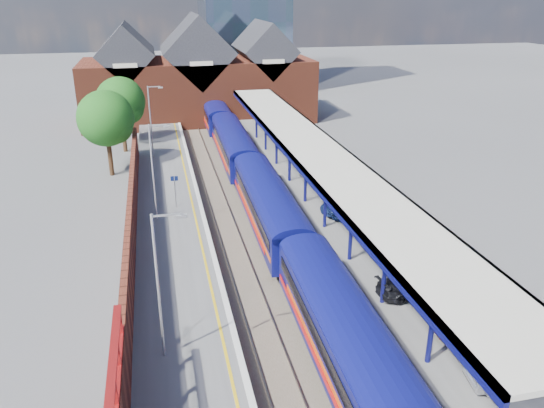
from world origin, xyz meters
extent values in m
plane|color=#5B5B5E|center=(0.00, 30.00, 0.00)|extent=(240.00, 240.00, 0.00)
cube|color=#473D33|center=(0.00, 20.00, 0.03)|extent=(6.00, 76.00, 0.06)
cube|color=slate|center=(-2.22, 20.00, 0.12)|extent=(0.07, 76.00, 0.14)
cube|color=slate|center=(-0.78, 20.00, 0.12)|extent=(0.07, 76.00, 0.14)
cube|color=slate|center=(0.78, 20.00, 0.12)|extent=(0.07, 76.00, 0.14)
cube|color=slate|center=(2.22, 20.00, 0.12)|extent=(0.07, 76.00, 0.14)
cube|color=#565659|center=(-5.50, 20.00, 0.50)|extent=(5.00, 76.00, 1.00)
cube|color=#565659|center=(6.00, 20.00, 0.50)|extent=(6.00, 76.00, 1.00)
cube|color=silver|center=(-3.15, 20.00, 1.02)|extent=(0.30, 76.00, 0.05)
cube|color=silver|center=(3.15, 20.00, 1.02)|extent=(0.30, 76.00, 0.05)
cube|color=yellow|center=(-3.75, 20.00, 1.01)|extent=(0.14, 76.00, 0.01)
cube|color=#0D1060|center=(1.50, 3.77, 1.90)|extent=(3.10, 16.05, 2.50)
cube|color=#0D1060|center=(1.50, 3.77, 3.15)|extent=(3.10, 16.05, 0.60)
cube|color=#0D1060|center=(1.50, 20.37, 1.90)|extent=(3.10, 16.05, 2.50)
cube|color=#0D1060|center=(1.50, 20.37, 3.15)|extent=(3.10, 16.05, 0.60)
cube|color=#0D1060|center=(1.50, 36.97, 1.90)|extent=(3.10, 16.05, 2.50)
cube|color=#0D1060|center=(1.50, 36.97, 3.15)|extent=(3.10, 16.05, 0.60)
cube|color=#0D1060|center=(1.50, 53.57, 1.90)|extent=(3.10, 16.05, 2.50)
cube|color=#0D1060|center=(1.50, 53.57, 3.15)|extent=(3.10, 16.05, 0.60)
cube|color=black|center=(0.08, 28.67, 2.35)|extent=(0.04, 60.54, 0.70)
cube|color=#E4510E|center=(0.07, 28.67, 1.55)|extent=(0.03, 55.27, 0.30)
cube|color=red|center=(0.06, 28.67, 1.30)|extent=(0.03, 55.27, 0.30)
cube|color=black|center=(1.50, 59.17, 0.30)|extent=(2.00, 2.40, 0.60)
cylinder|color=#0E1056|center=(5.00, -2.00, 3.10)|extent=(0.24, 0.24, 4.20)
cylinder|color=#0E1056|center=(5.00, 3.00, 3.10)|extent=(0.24, 0.24, 4.20)
cylinder|color=#0E1056|center=(5.00, 8.00, 3.10)|extent=(0.24, 0.24, 4.20)
cylinder|color=#0E1056|center=(5.00, 13.00, 3.10)|extent=(0.24, 0.24, 4.20)
cylinder|color=#0E1056|center=(5.00, 18.00, 3.10)|extent=(0.24, 0.24, 4.20)
cylinder|color=#0E1056|center=(5.00, 23.00, 3.10)|extent=(0.24, 0.24, 4.20)
cylinder|color=#0E1056|center=(5.00, 28.00, 3.10)|extent=(0.24, 0.24, 4.20)
cylinder|color=#0E1056|center=(5.00, 33.00, 3.10)|extent=(0.24, 0.24, 4.20)
cylinder|color=#0E1056|center=(5.00, 38.00, 3.10)|extent=(0.24, 0.24, 4.20)
cylinder|color=#0E1056|center=(5.00, 43.00, 3.10)|extent=(0.24, 0.24, 4.20)
cube|color=beige|center=(5.50, 22.00, 5.35)|extent=(4.50, 52.00, 0.25)
cube|color=#0E1056|center=(3.35, 22.00, 5.20)|extent=(0.20, 52.00, 0.55)
cube|color=#0E1056|center=(7.65, 22.00, 5.20)|extent=(0.20, 52.00, 0.55)
cylinder|color=#A5A8AA|center=(-6.50, 6.00, 4.50)|extent=(0.12, 0.12, 7.00)
cube|color=#A5A8AA|center=(-5.90, 6.00, 7.90)|extent=(1.20, 0.08, 0.08)
cube|color=#A5A8AA|center=(-5.30, 6.00, 7.80)|extent=(0.45, 0.18, 0.12)
cylinder|color=#A5A8AA|center=(-6.50, 22.00, 4.50)|extent=(0.12, 0.12, 7.00)
cube|color=#A5A8AA|center=(-5.90, 22.00, 7.90)|extent=(1.20, 0.08, 0.08)
cube|color=#A5A8AA|center=(-5.30, 22.00, 7.80)|extent=(0.45, 0.18, 0.12)
cylinder|color=#A5A8AA|center=(-6.50, 38.00, 4.50)|extent=(0.12, 0.12, 7.00)
cube|color=#A5A8AA|center=(-5.90, 38.00, 7.90)|extent=(1.20, 0.08, 0.08)
cube|color=#A5A8AA|center=(-5.30, 38.00, 7.80)|extent=(0.45, 0.18, 0.12)
cylinder|color=#A5A8AA|center=(-5.00, 24.00, 2.25)|extent=(0.08, 0.08, 2.50)
cube|color=#0C194C|center=(-5.00, 24.00, 3.30)|extent=(0.55, 0.06, 0.35)
cube|color=maroon|center=(-8.10, 14.00, 2.40)|extent=(0.35, 50.00, 2.80)
cube|color=maroon|center=(-8.10, 0.00, 4.30)|extent=(0.30, 0.12, 1.00)
cube|color=maroon|center=(-8.10, 2.00, 4.30)|extent=(0.30, 0.12, 1.00)
cube|color=maroon|center=(-8.10, 4.00, 4.30)|extent=(0.30, 0.12, 1.00)
cube|color=maroon|center=(0.00, 58.00, 4.00)|extent=(30.00, 12.00, 8.00)
cube|color=#232328|center=(-9.00, 58.00, 9.20)|extent=(7.13, 12.00, 7.13)
cube|color=#232328|center=(0.00, 58.00, 9.20)|extent=(9.16, 12.00, 9.16)
cube|color=#232328|center=(9.00, 58.00, 9.20)|extent=(7.13, 12.00, 7.13)
cube|color=beige|center=(-9.00, 51.95, 8.20)|extent=(2.80, 0.15, 0.50)
cube|color=beige|center=(0.00, 51.95, 8.20)|extent=(2.80, 0.15, 0.50)
cube|color=beige|center=(9.00, 51.95, 8.20)|extent=(2.80, 0.15, 0.50)
cylinder|color=#382314|center=(-10.50, 36.00, 2.00)|extent=(0.44, 0.44, 4.00)
sphere|color=#164F15|center=(-10.50, 36.00, 5.50)|extent=(5.20, 5.20, 5.20)
sphere|color=#164F15|center=(-9.70, 35.50, 4.80)|extent=(3.20, 3.20, 3.20)
cylinder|color=#382314|center=(-9.50, 44.00, 2.00)|extent=(0.44, 0.44, 4.00)
sphere|color=#164F15|center=(-9.50, 44.00, 5.50)|extent=(5.20, 5.20, 5.20)
sphere|color=#164F15|center=(-8.70, 43.50, 4.80)|extent=(3.20, 3.20, 3.20)
imported|color=#AA2F0E|center=(8.04, 4.60, 1.64)|extent=(3.84, 1.75, 1.28)
imported|color=#A1A0A5|center=(7.70, 0.75, 1.63)|extent=(4.02, 1.93, 1.27)
imported|color=black|center=(6.95, 8.32, 1.60)|extent=(4.30, 2.08, 1.21)
imported|color=navy|center=(7.55, 19.88, 1.61)|extent=(4.84, 3.46, 1.22)
camera|label=1|loc=(-6.03, -14.40, 16.44)|focal=35.00mm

